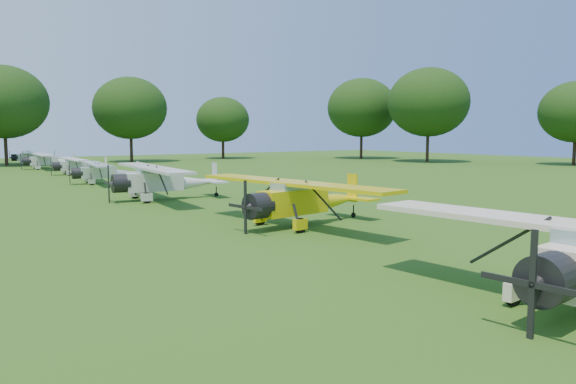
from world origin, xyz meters
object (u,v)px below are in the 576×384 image
Objects in this scene: aircraft_3 at (163,178)px; aircraft_6 at (47,159)px; aircraft_2 at (302,197)px; aircraft_7 at (32,156)px; aircraft_5 at (78,164)px; aircraft_4 at (104,171)px.

aircraft_6 is at bearing 94.33° from aircraft_3.
aircraft_7 is (0.00, 61.45, -0.24)m from aircraft_2.
aircraft_2 is 1.27× the size of aircraft_5.
aircraft_6 is at bearing 96.94° from aircraft_4.
aircraft_7 is (-0.06, 23.12, 0.04)m from aircraft_5.
aircraft_3 is (-1.33, 13.10, 0.02)m from aircraft_2.
aircraft_4 is 0.96× the size of aircraft_6.
aircraft_3 reaches higher than aircraft_5.
aircraft_6 is (-0.58, 49.41, -0.19)m from aircraft_2.
aircraft_7 is (1.33, 48.35, -0.26)m from aircraft_3.
aircraft_7 reaches higher than aircraft_4.
aircraft_2 is at bearing -87.71° from aircraft_5.
aircraft_3 is at bearing 88.56° from aircraft_2.
aircraft_7 is at bearing 93.94° from aircraft_3.
aircraft_6 reaches higher than aircraft_7.
aircraft_3 is 36.32m from aircraft_6.
aircraft_2 is 0.98× the size of aircraft_3.
aircraft_5 is at bearing 82.70° from aircraft_2.
aircraft_5 is at bearing 92.38° from aircraft_3.
aircraft_6 is 1.04× the size of aircraft_7.
aircraft_3 is 1.24× the size of aircraft_7.
aircraft_3 is 1.29× the size of aircraft_5.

